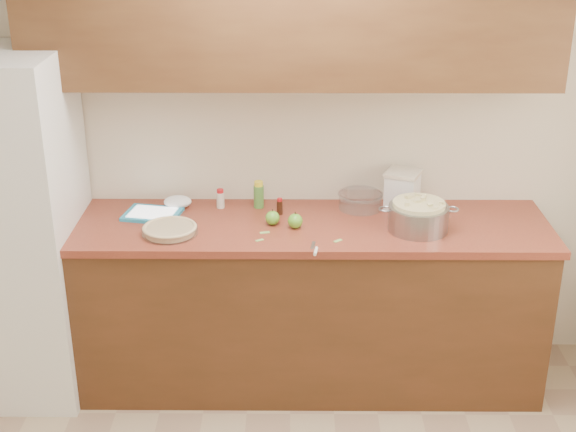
{
  "coord_description": "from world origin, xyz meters",
  "views": [
    {
      "loc": [
        0.01,
        -2.27,
        2.55
      ],
      "look_at": [
        -0.01,
        1.43,
        0.98
      ],
      "focal_mm": 50.0,
      "sensor_mm": 36.0,
      "label": 1
    }
  ],
  "objects_px": {
    "colander": "(418,216)",
    "pie": "(170,230)",
    "tablet": "(152,214)",
    "flour_canister": "(402,190)"
  },
  "relations": [
    {
      "from": "pie",
      "to": "colander",
      "type": "height_order",
      "value": "colander"
    },
    {
      "from": "colander",
      "to": "flour_canister",
      "type": "relative_size",
      "value": 1.79
    },
    {
      "from": "flour_canister",
      "to": "colander",
      "type": "bearing_deg",
      "value": -80.56
    },
    {
      "from": "flour_canister",
      "to": "tablet",
      "type": "height_order",
      "value": "flour_canister"
    },
    {
      "from": "tablet",
      "to": "flour_canister",
      "type": "bearing_deg",
      "value": 15.65
    },
    {
      "from": "pie",
      "to": "flour_canister",
      "type": "distance_m",
      "value": 1.24
    },
    {
      "from": "colander",
      "to": "tablet",
      "type": "height_order",
      "value": "colander"
    },
    {
      "from": "pie",
      "to": "colander",
      "type": "distance_m",
      "value": 1.23
    },
    {
      "from": "colander",
      "to": "pie",
      "type": "bearing_deg",
      "value": -177.15
    },
    {
      "from": "pie",
      "to": "tablet",
      "type": "bearing_deg",
      "value": 118.59
    }
  ]
}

